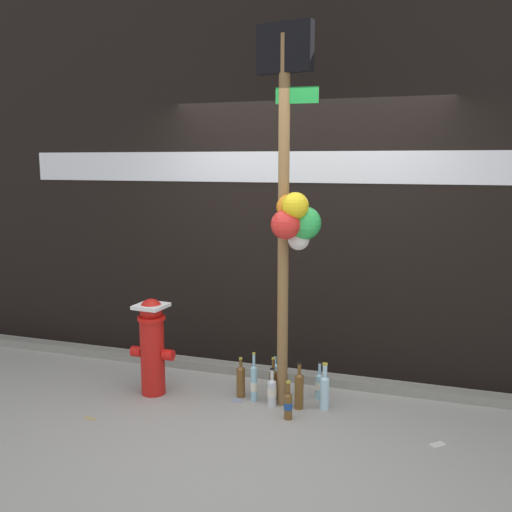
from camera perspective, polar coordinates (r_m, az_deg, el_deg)
ground_plane at (r=4.42m, az=1.00°, el=-16.76°), size 14.00×14.00×0.00m
building_wall at (r=5.23m, az=5.32°, el=7.86°), size 10.00×0.21×3.62m
curb_strip at (r=5.22m, az=4.03°, el=-12.07°), size 8.00×0.12×0.08m
memorial_post at (r=4.30m, az=3.63°, el=5.73°), size 0.53×0.45×2.97m
fire_hydrant at (r=4.88m, az=-10.48°, el=-8.78°), size 0.39×0.26×0.83m
bottle_0 at (r=4.85m, az=6.43°, el=-12.83°), size 0.07×0.07×0.32m
bottle_1 at (r=4.65m, az=6.96°, el=-13.35°), size 0.08×0.08×0.38m
bottle_2 at (r=4.84m, az=-1.56°, el=-12.49°), size 0.07×0.07×0.34m
bottle_3 at (r=4.47m, az=3.28°, el=-14.77°), size 0.07×0.07×0.31m
bottle_4 at (r=4.79m, az=1.76°, el=-12.84°), size 0.07×0.07×0.36m
bottle_5 at (r=4.93m, az=1.95°, el=-12.14°), size 0.06×0.06×0.34m
bottle_6 at (r=4.69m, az=1.63°, el=-13.54°), size 0.07×0.07×0.32m
bottle_7 at (r=4.76m, az=-0.22°, el=-12.70°), size 0.06×0.06×0.42m
bottle_8 at (r=4.64m, az=4.39°, el=-13.34°), size 0.07×0.07×0.39m
litter_0 at (r=4.35m, az=17.93°, el=-17.70°), size 0.12×0.12×0.01m
litter_1 at (r=4.83m, az=-1.96°, el=-14.38°), size 0.10×0.09×0.01m
litter_3 at (r=4.70m, az=-16.48°, el=-15.48°), size 0.11×0.06×0.01m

